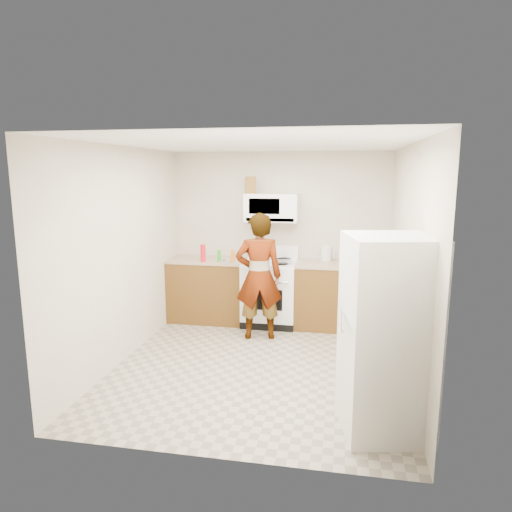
% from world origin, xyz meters
% --- Properties ---
extents(floor, '(3.60, 3.60, 0.00)m').
position_xyz_m(floor, '(0.00, 0.00, 0.00)').
color(floor, gray).
rests_on(floor, ground).
extents(back_wall, '(3.20, 0.02, 2.50)m').
position_xyz_m(back_wall, '(0.00, 1.79, 1.25)').
color(back_wall, beige).
rests_on(back_wall, floor).
extents(right_wall, '(0.02, 3.60, 2.50)m').
position_xyz_m(right_wall, '(1.59, 0.00, 1.25)').
color(right_wall, beige).
rests_on(right_wall, floor).
extents(cabinet_left, '(1.12, 0.62, 0.90)m').
position_xyz_m(cabinet_left, '(-1.04, 1.49, 0.45)').
color(cabinet_left, brown).
rests_on(cabinet_left, floor).
extents(counter_left, '(1.14, 0.64, 0.03)m').
position_xyz_m(counter_left, '(-1.04, 1.49, 0.92)').
color(counter_left, tan).
rests_on(counter_left, cabinet_left).
extents(cabinet_right, '(0.80, 0.62, 0.90)m').
position_xyz_m(cabinet_right, '(0.68, 1.49, 0.45)').
color(cabinet_right, brown).
rests_on(cabinet_right, floor).
extents(counter_right, '(0.82, 0.64, 0.03)m').
position_xyz_m(counter_right, '(0.68, 1.49, 0.92)').
color(counter_right, tan).
rests_on(counter_right, cabinet_right).
extents(gas_range, '(0.76, 0.65, 1.13)m').
position_xyz_m(gas_range, '(-0.10, 1.48, 0.49)').
color(gas_range, white).
rests_on(gas_range, floor).
extents(microwave, '(0.76, 0.38, 0.40)m').
position_xyz_m(microwave, '(-0.10, 1.61, 1.70)').
color(microwave, white).
rests_on(microwave, back_wall).
extents(person, '(0.69, 0.53, 1.69)m').
position_xyz_m(person, '(-0.16, 0.88, 0.84)').
color(person, tan).
rests_on(person, floor).
extents(fridge, '(0.83, 0.83, 1.70)m').
position_xyz_m(fridge, '(1.30, -1.12, 0.85)').
color(fridge, silver).
rests_on(fridge, floor).
extents(kettle, '(0.19, 0.19, 0.19)m').
position_xyz_m(kettle, '(0.69, 1.71, 1.03)').
color(kettle, silver).
rests_on(kettle, counter_right).
extents(jug, '(0.18, 0.18, 0.24)m').
position_xyz_m(jug, '(-0.40, 1.56, 2.02)').
color(jug, brown).
rests_on(jug, microwave).
extents(saucepan, '(0.24, 0.24, 0.11)m').
position_xyz_m(saucepan, '(-0.26, 1.57, 1.01)').
color(saucepan, '#ACABB0').
rests_on(saucepan, gas_range).
extents(tray, '(0.29, 0.23, 0.05)m').
position_xyz_m(tray, '(0.11, 1.36, 0.96)').
color(tray, silver).
rests_on(tray, gas_range).
extents(bottle_spray, '(0.09, 0.09, 0.25)m').
position_xyz_m(bottle_spray, '(-1.04, 1.27, 1.06)').
color(bottle_spray, red).
rests_on(bottle_spray, counter_left).
extents(bottle_hot_sauce, '(0.06, 0.06, 0.17)m').
position_xyz_m(bottle_hot_sauce, '(-0.62, 1.33, 1.02)').
color(bottle_hot_sauce, orange).
rests_on(bottle_hot_sauce, counter_left).
extents(bottle_green_cap, '(0.07, 0.07, 0.16)m').
position_xyz_m(bottle_green_cap, '(-0.83, 1.36, 1.02)').
color(bottle_green_cap, '#1D9B1C').
rests_on(bottle_green_cap, counter_left).
extents(pot_lid, '(0.28, 0.28, 0.01)m').
position_xyz_m(pot_lid, '(-0.74, 1.32, 0.94)').
color(pot_lid, silver).
rests_on(pot_lid, counter_left).
extents(broom, '(0.15, 0.26, 1.27)m').
position_xyz_m(broom, '(1.60, 0.65, 0.65)').
color(broom, white).
rests_on(broom, floor).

